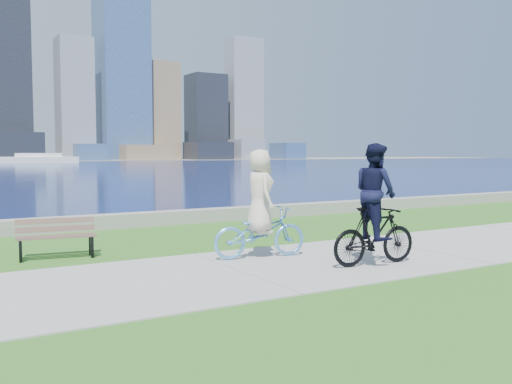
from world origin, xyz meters
TOP-DOWN VIEW (x-y plane):
  - ground at (0.00, 0.00)m, footprint 320.00×320.00m
  - concrete_path at (0.00, 0.00)m, footprint 80.00×3.50m
  - seawall at (0.00, 6.20)m, footprint 90.00×0.50m
  - ferry_far at (13.84, 96.80)m, footprint 12.94×3.70m
  - park_bench at (-2.25, 2.72)m, footprint 1.42×0.66m
  - cyclist_woman at (0.87, 0.80)m, footprint 0.88×1.80m
  - cyclist_man at (2.17, -0.75)m, footprint 0.66×1.66m

SIDE VIEW (x-z plane):
  - ground at x=0.00m, z-range 0.00..0.00m
  - concrete_path at x=0.00m, z-range 0.00..0.02m
  - seawall at x=0.00m, z-range 0.00..0.35m
  - park_bench at x=-2.25m, z-range 0.08..0.79m
  - ferry_far at x=13.84m, z-range -0.15..1.61m
  - cyclist_woman at x=0.87m, z-range -0.23..1.71m
  - cyclist_man at x=2.17m, z-range -0.14..1.89m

